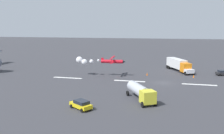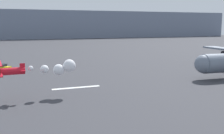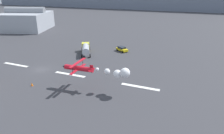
% 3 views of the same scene
% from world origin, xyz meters
% --- Properties ---
extents(runway_stripe_4, '(8.00, 0.90, 0.01)m').
position_xyz_m(runway_stripe_4, '(25.34, 0.00, 0.01)').
color(runway_stripe_4, white).
rests_on(runway_stripe_4, ground).
extents(stunt_biplane_red, '(13.96, 6.04, 2.31)m').
position_xyz_m(stunt_biplane_red, '(19.22, -4.44, 4.19)').
color(stunt_biplane_red, red).
extents(airport_staff_sedan, '(4.49, 3.79, 1.52)m').
position_xyz_m(airport_staff_sedan, '(13.09, 22.55, 0.81)').
color(airport_staff_sedan, yellow).
rests_on(airport_staff_sedan, ground).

